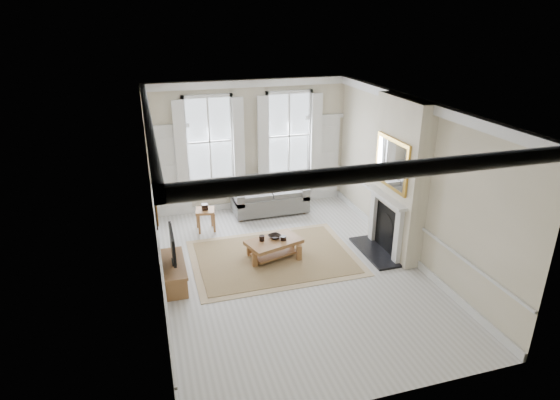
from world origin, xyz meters
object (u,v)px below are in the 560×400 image
object	(u,v)px
tv_stand	(174,273)
side_table	(205,214)
sofa	(269,198)
coffee_table	(274,244)

from	to	relation	value
tv_stand	side_table	bearing A→B (deg)	67.13
sofa	coffee_table	xyz separation A→B (m)	(-0.58, -2.49, -0.02)
sofa	side_table	xyz separation A→B (m)	(-1.78, -0.68, 0.06)
side_table	tv_stand	bearing A→B (deg)	-112.87
side_table	tv_stand	world-z (taller)	side_table
sofa	coffee_table	distance (m)	2.56
side_table	sofa	bearing A→B (deg)	20.86
coffee_table	tv_stand	world-z (taller)	tv_stand
side_table	coffee_table	xyz separation A→B (m)	(1.20, -1.82, -0.08)
coffee_table	sofa	bearing A→B (deg)	60.16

